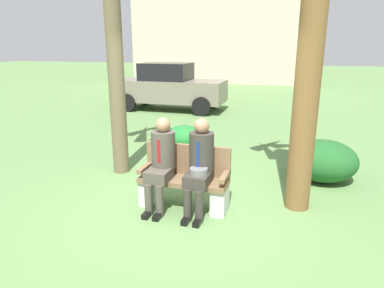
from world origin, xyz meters
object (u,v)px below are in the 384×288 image
Objects in this scene: park_bench at (185,181)px; shrub_mid_lawn at (323,161)px; parked_car_near at (170,87)px; seated_man_left at (161,159)px; seated_man_right at (200,162)px; shrub_near_bench at (184,137)px.

shrub_mid_lawn is (1.96, 1.67, -0.03)m from park_bench.
seated_man_left is at bearing -69.96° from parked_car_near.
park_bench is 1.11× the size of shrub_mid_lawn.
seated_man_right reaches higher than park_bench.
seated_man_left reaches higher than park_bench.
seated_man_left is 7.92m from parked_car_near.
park_bench reaches higher than shrub_mid_lawn.
shrub_mid_lawn is at bearing 46.43° from seated_man_right.
shrub_mid_lawn reaches higher than shrub_near_bench.
seated_man_left is 1.14× the size of shrub_mid_lawn.
park_bench is at bearing -67.57° from parked_car_near.
seated_man_right is at bearing -133.57° from shrub_mid_lawn.
park_bench is 0.32× the size of parked_car_near.
seated_man_left is 1.54× the size of shrub_near_bench.
shrub_near_bench is at bearing 102.43° from seated_man_left.
parked_car_near is at bearing 113.77° from seated_man_right.
parked_car_near reaches higher than shrub_mid_lawn.
shrub_mid_lawn is (2.92, -1.14, 0.09)m from shrub_near_bench.
seated_man_left is 0.33× the size of parked_car_near.
seated_man_right is 3.21m from shrub_near_bench.
shrub_near_bench is at bearing -65.37° from parked_car_near.
parked_car_near reaches higher than shrub_near_bench.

